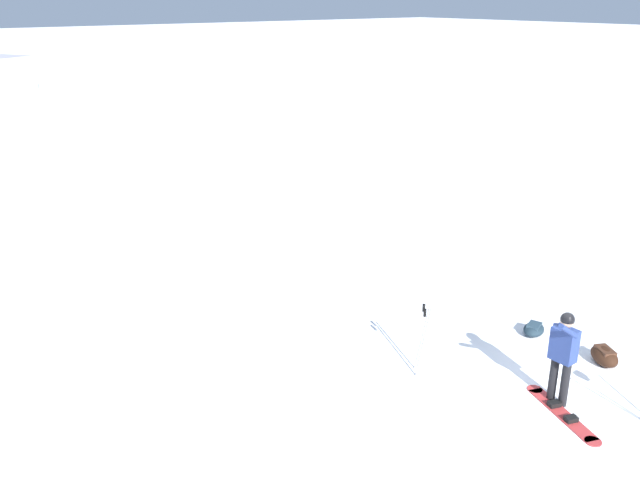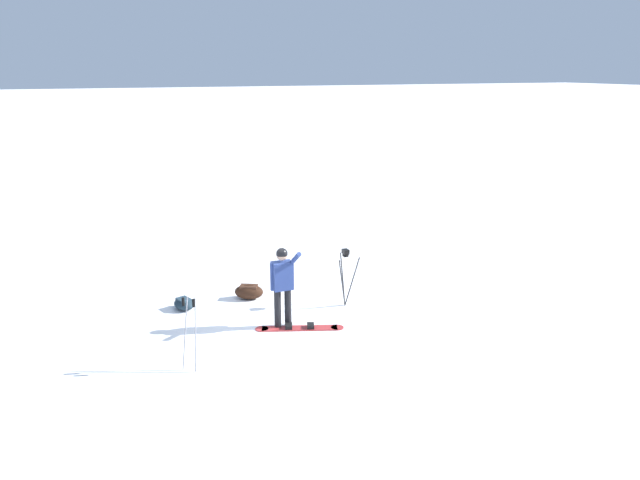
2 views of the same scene
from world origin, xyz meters
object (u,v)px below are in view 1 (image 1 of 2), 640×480
snowboarder (563,349)px  gear_bag_small (534,329)px  snowboard (562,413)px  gear_bag_large (604,356)px  ski_poles (423,330)px

snowboarder → gear_bag_small: (-1.69, 1.71, -0.88)m
snowboard → gear_bag_large: size_ratio=2.22×
gear_bag_small → snowboard: bearing=-44.6°
snowboard → ski_poles: (-2.35, -0.89, 0.83)m
gear_bag_small → ski_poles: ski_poles is taller
ski_poles → gear_bag_large: bearing=57.1°
snowboarder → snowboard: size_ratio=1.00×
ski_poles → snowboarder: bearing=28.2°
gear_bag_small → snowboarder: bearing=-45.4°
gear_bag_large → snowboard: bearing=-76.7°
gear_bag_large → ski_poles: size_ratio=0.58×
snowboarder → ski_poles: snowboarder is taller
snowboard → ski_poles: bearing=-159.3°
snowboarder → gear_bag_large: (-0.20, 1.78, -0.84)m
snowboarder → gear_bag_small: size_ratio=2.69×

